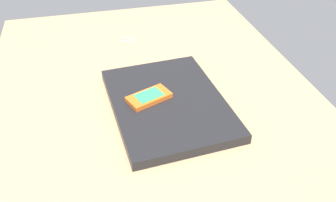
{
  "coord_description": "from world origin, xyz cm",
  "views": [
    {
      "loc": [
        63.91,
        -13.57,
        54.2
      ],
      "look_at": [
        0.23,
        2.21,
        5.0
      ],
      "focal_mm": 38.33,
      "sensor_mm": 36.0,
      "label": 1
    }
  ],
  "objects": [
    {
      "name": "laptop_closed",
      "position": [
        0.23,
        2.21,
        4.16
      ],
      "size": [
        35.47,
        27.21,
        2.31
      ],
      "primitive_type": "cube",
      "rotation": [
        0.0,
        0.0,
        0.07
      ],
      "color": "black",
      "rests_on": "desk_surface"
    },
    {
      "name": "cell_phone_on_laptop",
      "position": [
        -1.13,
        -1.92,
        5.89
      ],
      "size": [
        8.31,
        11.0,
        1.22
      ],
      "color": "orange",
      "rests_on": "laptop_closed"
    },
    {
      "name": "key_ring",
      "position": [
        -35.79,
        -1.74,
        3.18
      ],
      "size": [
        3.38,
        3.38,
        0.36
      ],
      "primitive_type": "torus",
      "color": "silver",
      "rests_on": "desk_surface"
    },
    {
      "name": "desk_surface",
      "position": [
        0.0,
        0.0,
        1.5
      ],
      "size": [
        120.0,
        80.0,
        3.0
      ],
      "primitive_type": "cube",
      "color": "tan",
      "rests_on": "ground"
    }
  ]
}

